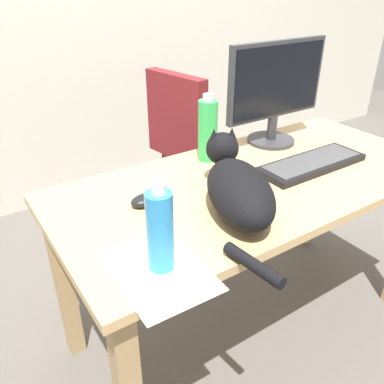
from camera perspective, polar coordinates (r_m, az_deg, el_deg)
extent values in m
plane|color=#59544F|center=(1.87, 7.44, -17.91)|extent=(8.00, 8.00, 0.00)
cube|color=tan|center=(1.44, 9.18, 1.47)|extent=(1.44, 0.67, 0.03)
cube|color=tan|center=(1.59, -17.79, -12.39)|extent=(0.06, 0.06, 0.68)
cube|color=tan|center=(2.21, 16.55, 0.34)|extent=(0.06, 0.06, 0.68)
cylinder|color=black|center=(2.34, 1.49, -5.78)|extent=(0.48, 0.48, 0.04)
cylinder|color=black|center=(2.22, 1.57, -0.89)|extent=(0.06, 0.06, 0.50)
cylinder|color=maroon|center=(2.09, 1.67, 5.76)|extent=(0.44, 0.44, 0.06)
cube|color=maroon|center=(1.89, -2.29, 10.63)|extent=(0.12, 0.36, 0.40)
cylinder|color=#333338|center=(1.76, 11.18, 7.27)|extent=(0.20, 0.20, 0.01)
cylinder|color=#333338|center=(1.74, 11.36, 9.03)|extent=(0.04, 0.04, 0.10)
cube|color=#333338|center=(1.68, 12.04, 15.43)|extent=(0.48, 0.03, 0.30)
cube|color=black|center=(1.67, 12.39, 15.32)|extent=(0.45, 0.00, 0.27)
cube|color=black|center=(1.56, 16.72, 3.88)|extent=(0.44, 0.15, 0.02)
cube|color=#444447|center=(1.55, 16.79, 4.35)|extent=(0.40, 0.12, 0.00)
ellipsoid|color=black|center=(1.18, 6.83, -0.02)|extent=(0.31, 0.40, 0.15)
sphere|color=black|center=(1.34, 4.35, 6.20)|extent=(0.11, 0.11, 0.11)
cone|color=black|center=(1.31, 3.14, 8.10)|extent=(0.04, 0.04, 0.04)
cone|color=black|center=(1.33, 5.71, 8.25)|extent=(0.04, 0.04, 0.04)
cylinder|color=black|center=(0.99, 8.74, -10.20)|extent=(0.05, 0.18, 0.03)
ellipsoid|color=black|center=(1.25, -6.42, -1.06)|extent=(0.11, 0.06, 0.04)
cube|color=white|center=(1.00, -4.80, -11.08)|extent=(0.22, 0.30, 0.00)
cylinder|color=#2D8CD1|center=(0.95, -4.57, -5.70)|extent=(0.07, 0.07, 0.21)
cylinder|color=silver|center=(0.89, -4.86, 0.51)|extent=(0.04, 0.04, 0.02)
cylinder|color=green|center=(1.52, 2.25, 8.71)|extent=(0.07, 0.07, 0.23)
cylinder|color=silver|center=(1.48, 2.34, 13.37)|extent=(0.04, 0.04, 0.02)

